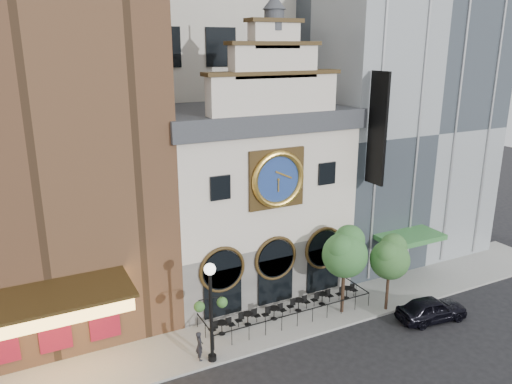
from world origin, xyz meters
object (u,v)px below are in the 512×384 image
Objects in this scene: bistro_1 at (248,318)px; pedestrian at (199,346)px; car_right at (432,309)px; tree_left at (345,251)px; bistro_4 at (322,298)px; bistro_5 at (347,292)px; bistro_2 at (274,312)px; tree_right at (390,256)px; lamppost at (211,302)px; bistro_0 at (222,327)px; bistro_3 at (299,304)px.

pedestrian is at bearing -153.24° from bistro_1.
car_right is 0.80× the size of tree_left.
bistro_4 is 1.88m from bistro_5.
pedestrian is (-3.75, -1.89, 0.35)m from bistro_1.
bistro_2 is 7.87m from tree_right.
lamppost is at bearing -179.85° from tree_right.
tree_left is (9.16, 1.03, 0.61)m from lamppost.
tree_left is at bearing 11.37° from lamppost.
lamppost reaches higher than bistro_5.
bistro_4 is at bearing 116.44° from tree_left.
bistro_1 is 0.32× the size of tree_right.
tree_right reaches higher than pedestrian.
lamppost reaches higher than tree_right.
lamppost is 11.82m from tree_right.
bistro_4 is 9.31m from lamppost.
bistro_0 and bistro_1 have the same top height.
bistro_1 is 11.19m from car_right.
bistro_2 is (1.70, -0.14, 0.00)m from bistro_1.
bistro_1 is 0.36× the size of car_right.
car_right is at bearing -51.26° from tree_right.
bistro_3 and bistro_4 have the same top height.
bistro_1 is at bearing 74.73° from car_right.
bistro_2 is 1.00× the size of bistro_4.
bistro_1 is at bearing 179.79° from bistro_5.
bistro_4 is at bearing 0.58° from bistro_1.
lamppost reaches higher than bistro_0.
bistro_1 is at bearing 40.32° from lamppost.
bistro_5 is 0.29× the size of tree_left.
tree_left is at bearing -11.68° from bistro_1.
pedestrian is 10.26m from tree_left.
bistro_0 is 0.97× the size of pedestrian.
lamppost is 1.01× the size of tree_left.
tree_left is (7.73, -1.02, 3.59)m from bistro_0.
lamppost is at bearing -164.76° from bistro_4.
tree_right reaches higher than bistro_1.
tree_right is (10.39, -2.02, 3.10)m from bistro_0.
pedestrian reaches higher than bistro_5.
bistro_5 is at bearing 43.34° from car_right.
tree_left reaches higher than bistro_3.
bistro_4 is at bearing 177.58° from bistro_5.
bistro_4 is at bearing 3.04° from bistro_2.
pedestrian is (-9.07, -1.94, 0.35)m from bistro_4.
bistro_0 is 3.46m from bistro_2.
bistro_1 is 0.28× the size of lamppost.
tree_left is (2.42, -1.27, 3.59)m from bistro_3.
tree_right is at bearing 46.28° from car_right.
lamppost is at bearing -161.10° from bistro_3.
pedestrian reaches higher than bistro_1.
car_right is (10.31, -4.34, 0.14)m from bistro_1.
bistro_4 is 0.97× the size of pedestrian.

